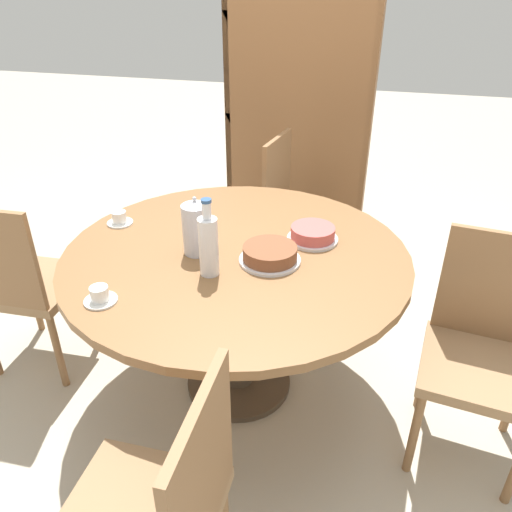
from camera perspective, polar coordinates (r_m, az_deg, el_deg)
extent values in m
plane|color=#B2A893|center=(2.48, -1.96, -14.33)|extent=(14.00, 14.00, 0.00)
cylinder|color=#473828|center=(2.47, -1.96, -14.08)|extent=(0.49, 0.49, 0.03)
cylinder|color=#473828|center=(2.24, -2.12, -7.69)|extent=(0.14, 0.14, 0.66)
cylinder|color=brown|center=(2.05, -2.30, 0.09)|extent=(1.41, 1.41, 0.04)
cylinder|color=olive|center=(2.74, -17.85, -5.49)|extent=(0.03, 0.03, 0.41)
cylinder|color=olive|center=(2.92, -24.05, -4.40)|extent=(0.03, 0.03, 0.41)
cylinder|color=olive|center=(2.51, -21.70, -10.06)|extent=(0.03, 0.03, 0.41)
cube|color=#93704C|center=(2.59, -23.96, -2.95)|extent=(0.44, 0.44, 0.04)
cylinder|color=olive|center=(1.89, -15.27, -25.18)|extent=(0.03, 0.03, 0.41)
cube|color=olive|center=(1.30, -6.19, -23.72)|extent=(0.03, 0.40, 0.46)
cylinder|color=olive|center=(2.09, 17.63, -18.72)|extent=(0.03, 0.03, 0.41)
cylinder|color=olive|center=(2.35, 18.69, -12.40)|extent=(0.03, 0.03, 0.41)
cube|color=#93704C|center=(2.08, 24.18, -11.77)|extent=(0.47, 0.47, 0.04)
cube|color=olive|center=(2.10, 25.67, -3.18)|extent=(0.40, 0.08, 0.46)
cylinder|color=olive|center=(2.91, 7.89, -1.92)|extent=(0.03, 0.03, 0.41)
cylinder|color=olive|center=(3.22, 9.66, 1.21)|extent=(0.03, 0.03, 0.41)
cylinder|color=olive|center=(3.01, 1.30, -0.53)|extent=(0.03, 0.03, 0.41)
cylinder|color=olive|center=(3.30, 3.62, 2.39)|extent=(0.03, 0.03, 0.41)
cube|color=#93704C|center=(3.00, 5.84, 4.17)|extent=(0.47, 0.47, 0.04)
cube|color=olive|center=(2.96, 2.41, 9.20)|extent=(0.08, 0.40, 0.46)
cube|color=brown|center=(3.38, 12.86, 15.22)|extent=(0.04, 0.28, 1.82)
cube|color=brown|center=(3.53, -2.56, 16.52)|extent=(0.04, 0.28, 1.82)
cube|color=brown|center=(3.30, 4.57, 15.51)|extent=(0.94, 0.02, 1.82)
cube|color=brown|center=(3.74, 4.41, 2.64)|extent=(0.87, 0.27, 0.04)
cube|color=brown|center=(3.51, 4.78, 11.21)|extent=(0.87, 0.27, 0.04)
cube|color=brown|center=(3.37, 5.24, 21.04)|extent=(0.87, 0.27, 0.04)
cube|color=orange|center=(3.60, 8.48, 5.35)|extent=(0.37, 0.21, 0.43)
cube|color=#703384|center=(3.66, 0.62, 6.95)|extent=(0.37, 0.21, 0.53)
cube|color=#B72D28|center=(3.39, 9.57, 14.99)|extent=(0.33, 0.21, 0.51)
cube|color=#28703D|center=(3.49, 0.40, 15.38)|extent=(0.33, 0.21, 0.46)
cube|color=beige|center=(3.29, 10.23, 25.32)|extent=(0.37, 0.21, 0.51)
cube|color=#703384|center=(3.38, 0.74, 26.04)|extent=(0.37, 0.21, 0.53)
cylinder|color=silver|center=(2.00, -6.83, 3.05)|extent=(0.11, 0.11, 0.21)
cone|color=silver|center=(1.95, -7.03, 6.03)|extent=(0.10, 0.10, 0.02)
sphere|color=silver|center=(1.94, -7.06, 6.52)|extent=(0.02, 0.02, 0.02)
cylinder|color=silver|center=(1.84, -5.44, 1.04)|extent=(0.07, 0.07, 0.23)
cylinder|color=silver|center=(1.78, -5.66, 5.18)|extent=(0.03, 0.03, 0.06)
cylinder|color=#2D5184|center=(1.76, -5.72, 6.31)|extent=(0.04, 0.04, 0.01)
cylinder|color=silver|center=(1.97, 1.59, -0.45)|extent=(0.24, 0.24, 0.01)
cylinder|color=brown|center=(1.95, 1.60, 0.37)|extent=(0.21, 0.21, 0.05)
cylinder|color=silver|center=(2.13, 6.46, 1.96)|extent=(0.22, 0.22, 0.01)
cylinder|color=#C65651|center=(2.12, 6.51, 2.70)|extent=(0.19, 0.19, 0.05)
cylinder|color=silver|center=(1.82, -17.31, -4.88)|extent=(0.12, 0.12, 0.01)
cylinder|color=white|center=(1.80, -17.45, -4.11)|extent=(0.06, 0.06, 0.05)
cylinder|color=silver|center=(2.34, -15.26, 3.68)|extent=(0.12, 0.12, 0.01)
cylinder|color=white|center=(2.33, -15.36, 4.33)|extent=(0.06, 0.06, 0.05)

